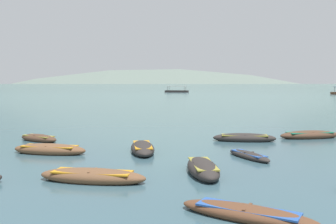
% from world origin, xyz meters
% --- Properties ---
extents(ground_plane, '(6000.00, 6000.00, 0.00)m').
position_xyz_m(ground_plane, '(0.00, 1500.00, 0.00)').
color(ground_plane, '#385660').
extents(mountain_1, '(1629.27, 1629.27, 534.53)m').
position_xyz_m(mountain_1, '(-610.06, 2075.85, 267.27)').
color(mountain_1, '#4C5B56').
rests_on(mountain_1, ground).
extents(mountain_2, '(2029.76, 2029.76, 490.63)m').
position_xyz_m(mountain_2, '(95.50, 1931.50, 245.31)').
color(mountain_2, slate).
rests_on(mountain_2, ground).
extents(mountain_3, '(1397.50, 1397.50, 494.59)m').
position_xyz_m(mountain_3, '(1073.83, 2198.69, 247.30)').
color(mountain_3, '#56665B').
rests_on(mountain_3, ground).
extents(rowboat_0, '(1.24, 3.61, 0.68)m').
position_xyz_m(rowboat_0, '(3.51, 9.94, 0.21)').
color(rowboat_0, '#2D2826').
rests_on(rowboat_0, ground).
extents(rowboat_2, '(1.46, 3.90, 0.65)m').
position_xyz_m(rowboat_2, '(1.07, 14.94, 0.20)').
color(rowboat_2, '#2D2826').
rests_on(rowboat_2, ground).
extents(rowboat_3, '(4.16, 2.26, 0.65)m').
position_xyz_m(rowboat_3, '(-3.75, 14.83, 0.20)').
color(rowboat_3, brown).
rests_on(rowboat_3, ground).
extents(rowboat_4, '(4.30, 2.20, 0.61)m').
position_xyz_m(rowboat_4, '(-0.79, 9.02, 0.19)').
color(rowboat_4, brown).
rests_on(rowboat_4, ground).
extents(rowboat_5, '(3.12, 2.71, 0.54)m').
position_xyz_m(rowboat_5, '(-5.50, 19.24, 0.17)').
color(rowboat_5, '#4C3323').
rests_on(rowboat_5, ground).
extents(rowboat_7, '(4.09, 1.87, 0.63)m').
position_xyz_m(rowboat_7, '(7.47, 18.31, 0.20)').
color(rowboat_7, '#2D2826').
rests_on(rowboat_7, ground).
extents(rowboat_8, '(3.77, 2.95, 0.46)m').
position_xyz_m(rowboat_8, '(3.91, 4.79, 0.15)').
color(rowboat_8, brown).
rests_on(rowboat_8, ground).
extents(rowboat_10, '(1.80, 3.20, 0.38)m').
position_xyz_m(rowboat_10, '(6.27, 12.99, 0.12)').
color(rowboat_10, '#2D2826').
rests_on(rowboat_10, ground).
extents(rowboat_11, '(4.34, 1.86, 0.63)m').
position_xyz_m(rowboat_11, '(12.16, 19.34, 0.20)').
color(rowboat_11, '#4C3323').
rests_on(rowboat_11, ground).
extents(ferry_0, '(9.00, 5.73, 2.54)m').
position_xyz_m(ferry_0, '(13.68, 137.33, 0.45)').
color(ferry_0, '#2D2826').
rests_on(ferry_0, ground).
extents(weed_patch_3, '(2.84, 2.71, 0.14)m').
position_xyz_m(weed_patch_3, '(7.22, 20.25, 0.00)').
color(weed_patch_3, '#477033').
rests_on(weed_patch_3, ground).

